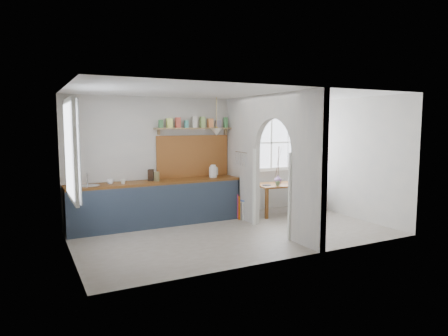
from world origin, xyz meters
name	(u,v)px	position (x,y,z in m)	size (l,w,h in m)	color
floor	(236,233)	(0.00, 0.00, 0.00)	(5.80, 3.20, 0.01)	gray
ceiling	(237,93)	(0.00, 0.00, 2.60)	(5.80, 3.20, 0.01)	beige
walls	(236,165)	(0.00, 0.00, 1.30)	(5.81, 3.21, 2.60)	beige
partition	(267,155)	(0.70, 0.06, 1.45)	(0.12, 3.20, 2.60)	beige
kitchen_window	(70,150)	(-2.87, 0.00, 1.65)	(0.10, 1.16, 1.50)	white
nook_window	(271,143)	(1.80, 1.56, 1.60)	(1.76, 0.10, 1.30)	white
counter	(156,203)	(-1.13, 1.33, 0.46)	(3.50, 0.60, 0.90)	brown
sink	(89,186)	(-2.43, 1.30, 0.89)	(0.40, 0.40, 0.02)	silver
backsplash	(193,156)	(-0.20, 1.58, 1.35)	(1.65, 0.03, 0.90)	brown
shelf	(194,126)	(-0.20, 1.49, 2.01)	(1.75, 0.20, 0.21)	olive
pendant_lamp	(216,132)	(0.15, 1.15, 1.88)	(0.26, 0.26, 0.16)	silver
utensil_rail	(241,152)	(0.61, 0.90, 1.45)	(0.02, 0.02, 0.50)	silver
dining_table	(280,199)	(1.68, 0.99, 0.35)	(1.11, 0.74, 0.69)	brown
chair_left	(247,200)	(0.80, 0.96, 0.41)	(0.38, 0.38, 0.82)	white
chair_right	(311,192)	(2.55, 0.95, 0.44)	(0.40, 0.40, 0.87)	white
kettle	(213,171)	(0.14, 1.30, 1.04)	(0.23, 0.18, 0.27)	silver
mug_a	(123,182)	(-1.82, 1.20, 0.95)	(0.10, 0.10, 0.09)	silver
mug_b	(110,182)	(-2.04, 1.29, 0.95)	(0.13, 0.13, 0.10)	silver
knife_block	(151,175)	(-1.21, 1.39, 1.01)	(0.10, 0.14, 0.23)	black
jar	(157,176)	(-1.11, 1.33, 0.99)	(0.11, 0.11, 0.18)	brown
towel_magenta	(238,206)	(0.58, 1.00, 0.28)	(0.02, 0.03, 0.52)	#CF387C
towel_orange	(239,208)	(0.58, 0.93, 0.25)	(0.02, 0.03, 0.52)	#F26201
bowl	(296,181)	(2.05, 0.90, 0.73)	(0.34, 0.34, 0.08)	white
table_cup	(278,183)	(1.47, 0.80, 0.74)	(0.11, 0.11, 0.10)	#527050
plate	(267,185)	(1.27, 0.93, 0.70)	(0.19, 0.19, 0.02)	black
vase	(278,179)	(1.72, 1.14, 0.78)	(0.17, 0.17, 0.18)	#60426D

